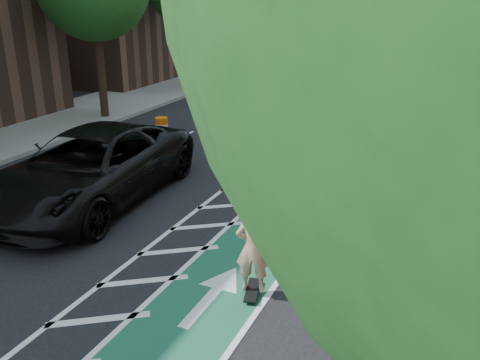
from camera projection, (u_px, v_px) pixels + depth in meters
The scene contains 16 objects.
ground at pixel (156, 216), 13.22m from camera, with size 120.00×120.00×0.00m, color black.
bike_lane at pixel (353, 135), 20.63m from camera, with size 2.00×90.00×0.01m, color #18553A.
buffer_strip at pixel (317, 131), 21.20m from camera, with size 1.40×90.00×0.01m, color silver.
sidewalk_left at pixel (104, 106), 25.36m from camera, with size 5.00×90.00×0.15m, color gray.
curb_right at pixel (461, 144), 19.07m from camera, with size 0.12×90.00×0.16m, color gray.
curb_left at pixel (145, 111), 24.43m from camera, with size 0.12×90.00×0.16m, color gray.
skateboard at pixel (252, 290), 9.79m from camera, with size 0.45×0.87×0.11m.
skateboarder at pixel (253, 248), 9.47m from camera, with size 0.65×0.43×1.78m, color tan.
suv_near at pixel (91, 167), 13.87m from camera, with size 3.26×7.07×1.97m, color black.
suv_far at pixel (292, 101), 22.36m from camera, with size 2.68×6.59×1.91m, color black.
car_silver at pixel (275, 60), 36.40m from camera, with size 1.94×4.82×1.64m, color #A5A5AB.
car_grey at pixel (340, 60), 36.82m from camera, with size 1.66×4.75×1.56m, color #5A5B5F.
box_truck at pixel (315, 49), 42.02m from camera, with size 2.51×4.94×1.99m.
barrel_a at pixel (162, 129), 19.97m from camera, with size 0.63×0.63×0.86m.
barrel_b at pixel (264, 99), 25.06m from camera, with size 0.75×0.75×1.02m.
barrel_c at pixel (270, 87), 28.47m from camera, with size 0.69×0.69×0.94m.
Camera 1 is at (6.90, -10.12, 5.52)m, focal length 38.00 mm.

